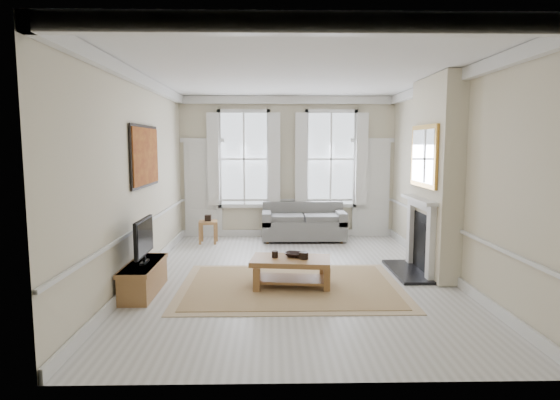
{
  "coord_description": "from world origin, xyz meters",
  "views": [
    {
      "loc": [
        -0.41,
        -7.78,
        2.25
      ],
      "look_at": [
        -0.24,
        0.61,
        1.25
      ],
      "focal_mm": 30.0,
      "sensor_mm": 36.0,
      "label": 1
    }
  ],
  "objects_px": {
    "coffee_table": "(291,263)",
    "side_table": "(208,226)",
    "sofa": "(303,225)",
    "tv_stand": "(144,278)"
  },
  "relations": [
    {
      "from": "coffee_table",
      "to": "side_table",
      "type": "bearing_deg",
      "value": 124.45
    },
    {
      "from": "coffee_table",
      "to": "sofa",
      "type": "bearing_deg",
      "value": 89.92
    },
    {
      "from": "sofa",
      "to": "tv_stand",
      "type": "distance_m",
      "value": 4.79
    },
    {
      "from": "coffee_table",
      "to": "tv_stand",
      "type": "xyz_separation_m",
      "value": [
        -2.24,
        -0.27,
        -0.15
      ]
    },
    {
      "from": "sofa",
      "to": "coffee_table",
      "type": "height_order",
      "value": "sofa"
    },
    {
      "from": "sofa",
      "to": "tv_stand",
      "type": "relative_size",
      "value": 1.48
    },
    {
      "from": "side_table",
      "to": "tv_stand",
      "type": "bearing_deg",
      "value": -97.79
    },
    {
      "from": "side_table",
      "to": "coffee_table",
      "type": "height_order",
      "value": "side_table"
    },
    {
      "from": "sofa",
      "to": "coffee_table",
      "type": "distance_m",
      "value": 3.71
    },
    {
      "from": "side_table",
      "to": "tv_stand",
      "type": "height_order",
      "value": "side_table"
    }
  ]
}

